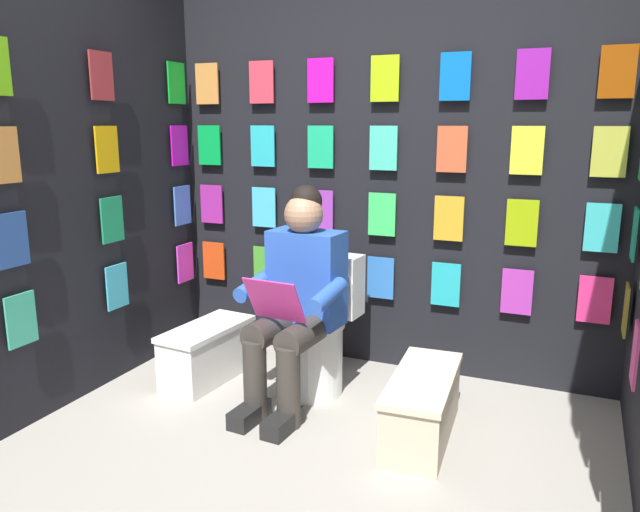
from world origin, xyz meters
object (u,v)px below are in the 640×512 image
object	(u,v)px
toilet	(316,333)
person_reading	(296,298)
comic_longbox_far	(422,406)
comic_longbox_near	(207,352)

from	to	relation	value
toilet	person_reading	size ratio (longest dim) A/B	0.65
toilet	comic_longbox_far	xyz separation A→B (m)	(-0.71, 0.33, -0.17)
comic_longbox_near	comic_longbox_far	size ratio (longest dim) A/B	0.86
comic_longbox_near	toilet	bearing A→B (deg)	-160.96
comic_longbox_far	person_reading	bearing A→B (deg)	-11.69
toilet	person_reading	xyz separation A→B (m)	(0.01, 0.23, 0.27)
toilet	comic_longbox_far	bearing A→B (deg)	159.30
toilet	person_reading	world-z (taller)	person_reading
toilet	comic_longbox_near	xyz separation A→B (m)	(0.64, 0.16, -0.16)
person_reading	toilet	bearing A→B (deg)	-89.45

